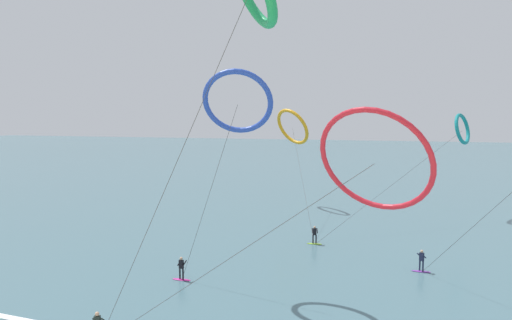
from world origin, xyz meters
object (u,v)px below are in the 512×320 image
object	(u,v)px
surfer_violet	(421,262)
kite_cobalt	(238,102)
surfer_magenta	(181,270)
kite_amber	(293,127)
kite_teal	(462,129)
kite_crimson	(374,161)
surfer_lime	(315,236)

from	to	relation	value
surfer_violet	kite_cobalt	bearing A→B (deg)	-113.46
surfer_magenta	kite_amber	size ratio (longest dim) A/B	0.08
surfer_magenta	surfer_violet	world-z (taller)	same
kite_teal	kite_crimson	distance (m)	39.17
surfer_magenta	surfer_violet	xyz separation A→B (m)	(16.78, 6.54, 0.00)
surfer_violet	kite_amber	distance (m)	28.75
surfer_magenta	kite_amber	bearing A→B (deg)	-81.35
surfer_magenta	kite_cobalt	xyz separation A→B (m)	(4.28, 0.07, 11.98)
surfer_magenta	kite_teal	size ratio (longest dim) A/B	0.09
surfer_lime	kite_crimson	xyz separation A→B (m)	(5.59, -20.74, 9.14)
kite_amber	kite_crimson	size ratio (longest dim) A/B	1.23
kite_teal	kite_cobalt	xyz separation A→B (m)	(-18.29, -29.05, 2.54)
surfer_lime	kite_cobalt	bearing A→B (deg)	58.36
surfer_lime	surfer_magenta	bearing A→B (deg)	41.65
surfer_magenta	kite_cobalt	size ratio (longest dim) A/B	0.11
surfer_magenta	kite_teal	bearing A→B (deg)	-114.80
kite_amber	surfer_violet	bearing A→B (deg)	158.84
kite_cobalt	surfer_violet	bearing A→B (deg)	-159.88
surfer_lime	kite_amber	distance (m)	20.85
surfer_magenta	kite_amber	distance (m)	31.02
surfer_lime	kite_cobalt	world-z (taller)	kite_cobalt
surfer_lime	kite_crimson	bearing A→B (deg)	90.47
kite_cobalt	surfer_magenta	bearing A→B (deg)	-6.24
surfer_violet	kite_amber	world-z (taller)	kite_amber
kite_teal	kite_crimson	world-z (taller)	kite_crimson
surfer_violet	kite_amber	size ratio (longest dim) A/B	0.08
surfer_lime	surfer_violet	bearing A→B (deg)	134.98
surfer_magenta	surfer_lime	bearing A→B (deg)	-110.77
surfer_violet	kite_teal	bearing A→B (deg)	114.80
surfer_violet	kite_teal	distance (m)	25.16
kite_amber	kite_teal	distance (m)	20.35
surfer_magenta	surfer_lime	xyz separation A→B (m)	(7.87, 11.77, 0.00)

